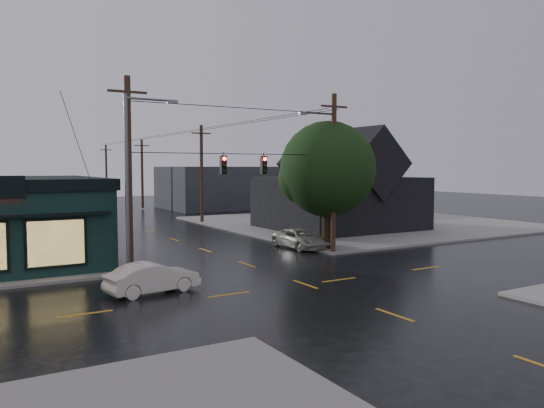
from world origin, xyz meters
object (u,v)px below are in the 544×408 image
utility_pole_ne (333,254)px  suv_silver (301,239)px  utility_pole_nw (131,274)px  sedan_cream (153,278)px  corner_tree (328,169)px

utility_pole_ne → suv_silver: bearing=99.5°
utility_pole_nw → suv_silver: (12.50, 2.98, 0.66)m
utility_pole_nw → sedan_cream: (-0.27, -4.54, 0.68)m
utility_pole_nw → utility_pole_ne: bearing=0.0°
utility_pole_ne → sedan_cream: size_ratio=2.46×
utility_pole_ne → corner_tree: bearing=69.2°
utility_pole_nw → utility_pole_ne: size_ratio=1.00×
utility_pole_nw → suv_silver: size_ratio=2.14×
utility_pole_nw → sedan_cream: 4.60m
corner_tree → suv_silver: bearing=120.9°
corner_tree → sedan_cream: (-13.77, -5.85, -4.72)m
corner_tree → utility_pole_nw: 14.60m
utility_pole_ne → sedan_cream: (-13.27, -4.54, 0.68)m
utility_pole_ne → suv_silver: utility_pole_ne is taller
utility_pole_ne → suv_silver: 3.10m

